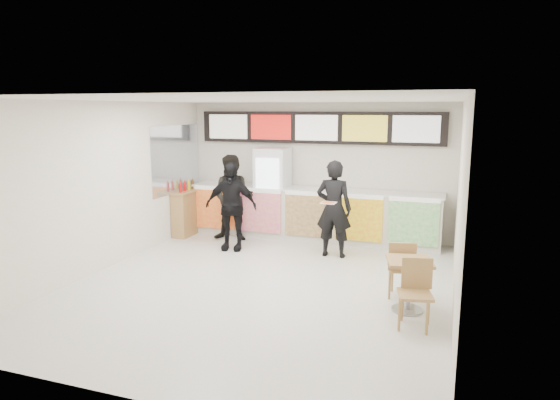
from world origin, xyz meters
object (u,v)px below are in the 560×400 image
at_px(service_counter, 312,214).
at_px(drinks_fridge, 273,192).
at_px(customer_mid, 231,206).
at_px(cafe_table, 409,276).
at_px(customer_left, 233,198).
at_px(customer_main, 334,209).
at_px(condiment_ledge, 187,212).

relative_size(service_counter, drinks_fridge, 2.78).
distance_m(customer_mid, cafe_table, 4.29).
height_order(customer_left, cafe_table, customer_left).
xyz_separation_m(customer_main, condiment_ledge, (-3.57, 0.56, -0.43)).
height_order(customer_mid, cafe_table, customer_mid).
xyz_separation_m(drinks_fridge, customer_main, (1.68, -1.13, -0.05)).
bearing_deg(customer_main, customer_mid, 5.52).
bearing_deg(condiment_ledge, customer_mid, -27.76).
relative_size(customer_mid, condiment_ledge, 1.48).
xyz_separation_m(customer_mid, cafe_table, (3.73, -2.08, -0.38)).
relative_size(service_counter, customer_main, 2.92).
relative_size(drinks_fridge, cafe_table, 1.25).
bearing_deg(condiment_ledge, customer_left, -3.13).
xyz_separation_m(customer_left, customer_mid, (0.27, -0.71, -0.04)).
xyz_separation_m(customer_main, cafe_table, (1.64, -2.30, -0.42)).
height_order(service_counter, customer_main, customer_main).
bearing_deg(service_counter, condiment_ledge, -168.98).
bearing_deg(customer_mid, customer_left, 101.80).
height_order(customer_left, customer_mid, customer_left).
bearing_deg(customer_left, customer_mid, -80.58).
relative_size(service_counter, condiment_ledge, 4.55).
relative_size(customer_main, customer_mid, 1.05).
bearing_deg(customer_main, cafe_table, 125.14).
distance_m(drinks_fridge, cafe_table, 4.79).
bearing_deg(service_counter, drinks_fridge, 179.01).
xyz_separation_m(customer_main, customer_mid, (-2.09, -0.21, -0.05)).
bearing_deg(condiment_ledge, customer_main, -8.94).
distance_m(drinks_fridge, condiment_ledge, 2.03).
relative_size(cafe_table, condiment_ledge, 1.31).
xyz_separation_m(service_counter, customer_mid, (-1.35, -1.32, 0.33)).
bearing_deg(customer_left, customer_main, -23.20).
xyz_separation_m(drinks_fridge, cafe_table, (3.32, -3.42, -0.47)).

